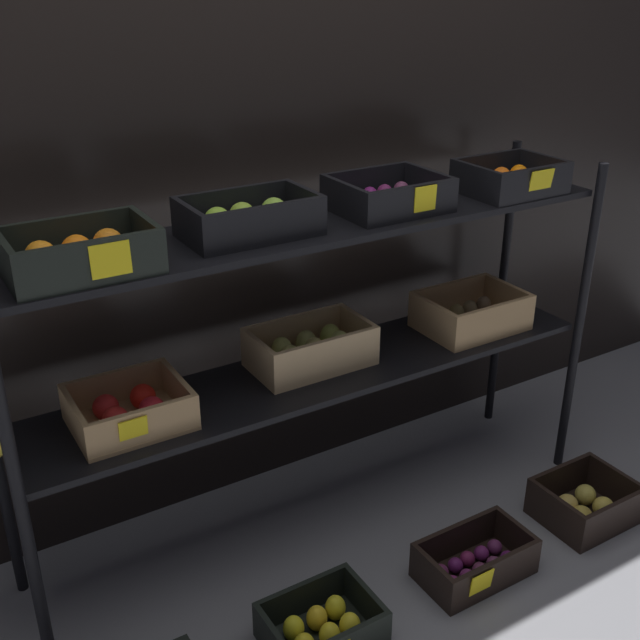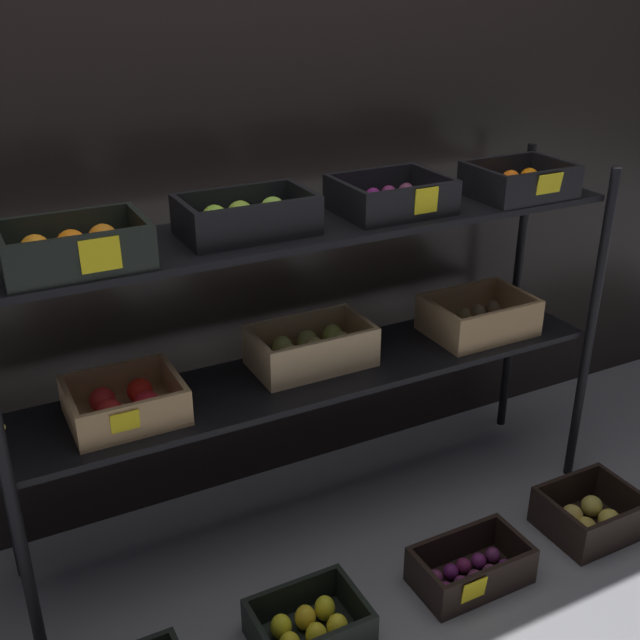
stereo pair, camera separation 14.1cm
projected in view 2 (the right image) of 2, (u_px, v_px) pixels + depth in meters
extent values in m
plane|color=gray|center=(320.00, 518.00, 2.65)|extent=(10.00, 10.00, 0.00)
cube|color=black|center=(264.00, 156.00, 2.48)|extent=(4.28, 0.12, 2.33)
cylinder|color=black|center=(10.00, 491.00, 1.86)|extent=(0.03, 0.03, 1.15)
cylinder|color=black|center=(590.00, 334.00, 2.65)|extent=(0.03, 0.03, 1.15)
cylinder|color=black|center=(515.00, 295.00, 2.96)|extent=(0.03, 0.03, 1.15)
cube|color=black|center=(320.00, 372.00, 2.41)|extent=(1.85, 0.35, 0.02)
cube|color=black|center=(320.00, 224.00, 2.21)|extent=(1.85, 0.35, 0.02)
cube|color=tan|center=(126.00, 415.00, 2.15)|extent=(0.31, 0.26, 0.01)
cube|color=tan|center=(136.00, 419.00, 2.03)|extent=(0.31, 0.02, 0.09)
cube|color=tan|center=(114.00, 379.00, 2.23)|extent=(0.31, 0.02, 0.09)
cube|color=tan|center=(70.00, 411.00, 2.07)|extent=(0.02, 0.22, 0.09)
cube|color=tan|center=(175.00, 386.00, 2.19)|extent=(0.02, 0.22, 0.09)
sphere|color=red|center=(110.00, 412.00, 2.09)|extent=(0.07, 0.07, 0.07)
sphere|color=red|center=(147.00, 403.00, 2.13)|extent=(0.07, 0.07, 0.07)
sphere|color=red|center=(102.00, 400.00, 2.15)|extent=(0.07, 0.07, 0.07)
sphere|color=red|center=(140.00, 391.00, 2.19)|extent=(0.07, 0.07, 0.07)
cube|color=yellow|center=(125.00, 422.00, 2.01)|extent=(0.08, 0.01, 0.06)
cube|color=tan|center=(311.00, 362.00, 2.44)|extent=(0.37, 0.22, 0.01)
cube|color=tan|center=(326.00, 358.00, 2.33)|extent=(0.37, 0.02, 0.12)
cube|color=tan|center=(297.00, 332.00, 2.49)|extent=(0.37, 0.02, 0.12)
cube|color=tan|center=(258.00, 356.00, 2.33)|extent=(0.02, 0.19, 0.12)
cube|color=tan|center=(361.00, 333.00, 2.48)|extent=(0.02, 0.19, 0.12)
ellipsoid|color=tan|center=(289.00, 358.00, 2.35)|extent=(0.07, 0.07, 0.09)
ellipsoid|color=tan|center=(314.00, 351.00, 2.39)|extent=(0.07, 0.07, 0.09)
ellipsoid|color=tan|center=(341.00, 345.00, 2.43)|extent=(0.07, 0.07, 0.09)
ellipsoid|color=#BAC15D|center=(282.00, 350.00, 2.40)|extent=(0.07, 0.07, 0.09)
ellipsoid|color=tan|center=(308.00, 344.00, 2.44)|extent=(0.07, 0.07, 0.09)
ellipsoid|color=#AFBE4E|center=(333.00, 338.00, 2.48)|extent=(0.07, 0.07, 0.09)
cube|color=tan|center=(477.00, 330.00, 2.65)|extent=(0.35, 0.25, 0.01)
cube|color=tan|center=(501.00, 326.00, 2.53)|extent=(0.35, 0.02, 0.11)
cube|color=tan|center=(458.00, 301.00, 2.72)|extent=(0.35, 0.02, 0.11)
cube|color=tan|center=(438.00, 323.00, 2.55)|extent=(0.02, 0.22, 0.11)
cube|color=tan|center=(517.00, 304.00, 2.69)|extent=(0.02, 0.22, 0.11)
ellipsoid|color=brown|center=(462.00, 330.00, 2.56)|extent=(0.05, 0.05, 0.07)
ellipsoid|color=brown|center=(478.00, 327.00, 2.58)|extent=(0.05, 0.05, 0.07)
ellipsoid|color=brown|center=(493.00, 322.00, 2.61)|extent=(0.05, 0.05, 0.07)
ellipsoid|color=brown|center=(508.00, 318.00, 2.64)|extent=(0.05, 0.05, 0.07)
ellipsoid|color=brown|center=(448.00, 321.00, 2.62)|extent=(0.05, 0.05, 0.07)
ellipsoid|color=brown|center=(464.00, 317.00, 2.65)|extent=(0.05, 0.05, 0.07)
ellipsoid|color=brown|center=(478.00, 314.00, 2.68)|extent=(0.05, 0.05, 0.07)
ellipsoid|color=brown|center=(493.00, 310.00, 2.71)|extent=(0.05, 0.05, 0.07)
cube|color=black|center=(76.00, 264.00, 1.87)|extent=(0.35, 0.23, 0.01)
cube|color=black|center=(83.00, 256.00, 1.76)|extent=(0.35, 0.02, 0.10)
cube|color=black|center=(65.00, 230.00, 1.93)|extent=(0.35, 0.02, 0.10)
cube|color=black|center=(0.00, 254.00, 1.78)|extent=(0.02, 0.19, 0.10)
cube|color=black|center=(141.00, 233.00, 1.92)|extent=(0.02, 0.19, 0.10)
sphere|color=orange|center=(44.00, 257.00, 1.79)|extent=(0.07, 0.07, 0.07)
sphere|color=orange|center=(77.00, 251.00, 1.83)|extent=(0.07, 0.07, 0.07)
sphere|color=orange|center=(113.00, 247.00, 1.86)|extent=(0.07, 0.07, 0.07)
sphere|color=orange|center=(36.00, 250.00, 1.84)|extent=(0.07, 0.07, 0.07)
sphere|color=orange|center=(72.00, 245.00, 1.87)|extent=(0.07, 0.07, 0.07)
sphere|color=orange|center=(103.00, 239.00, 1.91)|extent=(0.07, 0.07, 0.07)
cube|color=yellow|center=(100.00, 255.00, 1.77)|extent=(0.09, 0.01, 0.08)
cube|color=black|center=(247.00, 232.00, 2.10)|extent=(0.36, 0.21, 0.01)
cube|color=black|center=(261.00, 222.00, 2.00)|extent=(0.36, 0.02, 0.10)
cube|color=black|center=(233.00, 203.00, 2.16)|extent=(0.36, 0.02, 0.10)
cube|color=black|center=(185.00, 221.00, 2.01)|extent=(0.02, 0.18, 0.10)
cube|color=black|center=(304.00, 204.00, 2.15)|extent=(0.02, 0.18, 0.10)
sphere|color=#86B748|center=(219.00, 224.00, 2.02)|extent=(0.07, 0.07, 0.07)
sphere|color=#85C135|center=(253.00, 219.00, 2.06)|extent=(0.07, 0.07, 0.07)
sphere|color=#86B246|center=(280.00, 215.00, 2.10)|extent=(0.07, 0.07, 0.07)
sphere|color=#91C233|center=(215.00, 218.00, 2.07)|extent=(0.07, 0.07, 0.07)
sphere|color=#94B733|center=(240.00, 214.00, 2.11)|extent=(0.07, 0.07, 0.07)
sphere|color=#91C03E|center=(273.00, 210.00, 2.14)|extent=(0.07, 0.07, 0.07)
cube|color=black|center=(390.00, 209.00, 2.29)|extent=(0.32, 0.25, 0.01)
cube|color=black|center=(414.00, 202.00, 2.18)|extent=(0.32, 0.02, 0.09)
cube|color=black|center=(370.00, 183.00, 2.37)|extent=(0.32, 0.02, 0.09)
cube|color=black|center=(346.00, 199.00, 2.21)|extent=(0.02, 0.22, 0.09)
cube|color=black|center=(434.00, 186.00, 2.33)|extent=(0.02, 0.22, 0.09)
sphere|color=#681C4F|center=(375.00, 208.00, 2.20)|extent=(0.05, 0.05, 0.05)
sphere|color=#5A2C5D|center=(394.00, 206.00, 2.22)|extent=(0.05, 0.05, 0.05)
sphere|color=#6B2A47|center=(410.00, 203.00, 2.24)|extent=(0.05, 0.05, 0.05)
sphere|color=#5A1F51|center=(429.00, 200.00, 2.27)|extent=(0.05, 0.05, 0.05)
sphere|color=#611B4F|center=(365.00, 203.00, 2.24)|extent=(0.05, 0.05, 0.05)
sphere|color=#5A175A|center=(383.00, 201.00, 2.27)|extent=(0.05, 0.05, 0.05)
sphere|color=#552250|center=(399.00, 198.00, 2.29)|extent=(0.05, 0.05, 0.05)
sphere|color=#571E50|center=(415.00, 195.00, 2.32)|extent=(0.05, 0.05, 0.05)
sphere|color=#601D46|center=(354.00, 198.00, 2.29)|extent=(0.05, 0.05, 0.05)
sphere|color=#67175A|center=(373.00, 196.00, 2.31)|extent=(0.05, 0.05, 0.05)
sphere|color=#661E4D|center=(389.00, 193.00, 2.34)|extent=(0.05, 0.05, 0.05)
sphere|color=#672F4D|center=(406.00, 191.00, 2.36)|extent=(0.05, 0.05, 0.05)
cube|color=yellow|center=(426.00, 201.00, 2.18)|extent=(0.08, 0.01, 0.07)
cube|color=black|center=(518.00, 194.00, 2.44)|extent=(0.31, 0.24, 0.01)
cube|color=black|center=(544.00, 186.00, 2.33)|extent=(0.31, 0.02, 0.09)
cube|color=black|center=(497.00, 170.00, 2.51)|extent=(0.31, 0.02, 0.09)
cube|color=black|center=(482.00, 183.00, 2.36)|extent=(0.02, 0.20, 0.09)
cube|color=black|center=(555.00, 172.00, 2.48)|extent=(0.02, 0.20, 0.09)
sphere|color=orange|center=(509.00, 188.00, 2.37)|extent=(0.06, 0.06, 0.06)
sphere|color=orange|center=(525.00, 185.00, 2.40)|extent=(0.06, 0.06, 0.06)
sphere|color=orange|center=(543.00, 182.00, 2.43)|extent=(0.06, 0.06, 0.06)
sphere|color=orange|center=(493.00, 183.00, 2.43)|extent=(0.06, 0.06, 0.06)
sphere|color=orange|center=(511.00, 180.00, 2.46)|extent=(0.06, 0.06, 0.06)
sphere|color=orange|center=(529.00, 177.00, 2.49)|extent=(0.06, 0.06, 0.06)
cube|color=yellow|center=(549.00, 185.00, 2.33)|extent=(0.09, 0.01, 0.07)
cube|color=black|center=(309.00, 638.00, 2.17)|extent=(0.31, 0.23, 0.01)
cube|color=black|center=(292.00, 597.00, 2.24)|extent=(0.31, 0.02, 0.11)
cube|color=black|center=(355.00, 604.00, 2.21)|extent=(0.02, 0.20, 0.11)
ellipsoid|color=yellow|center=(316.00, 635.00, 2.13)|extent=(0.06, 0.06, 0.08)
ellipsoid|color=yellow|center=(337.00, 626.00, 2.15)|extent=(0.06, 0.06, 0.08)
ellipsoid|color=yellow|center=(281.00, 627.00, 2.15)|extent=(0.06, 0.06, 0.08)
ellipsoid|color=yellow|center=(305.00, 618.00, 2.18)|extent=(0.06, 0.06, 0.08)
ellipsoid|color=yellow|center=(325.00, 608.00, 2.22)|extent=(0.06, 0.06, 0.08)
cube|color=black|center=(469.00, 579.00, 2.38)|extent=(0.35, 0.20, 0.01)
cube|color=black|center=(490.00, 583.00, 2.28)|extent=(0.35, 0.02, 0.11)
cube|color=black|center=(453.00, 545.00, 2.43)|extent=(0.35, 0.02, 0.11)
cube|color=black|center=(425.00, 582.00, 2.28)|extent=(0.02, 0.17, 0.11)
cube|color=black|center=(514.00, 546.00, 2.43)|extent=(0.02, 0.17, 0.11)
sphere|color=#6D1F55|center=(446.00, 590.00, 2.30)|extent=(0.05, 0.05, 0.05)
sphere|color=#632151|center=(461.00, 584.00, 2.32)|extent=(0.05, 0.05, 0.05)
sphere|color=#622A48|center=(475.00, 578.00, 2.35)|extent=(0.05, 0.05, 0.05)
sphere|color=#602C4C|center=(490.00, 572.00, 2.37)|extent=(0.05, 0.05, 0.05)
sphere|color=#5A1C58|center=(505.00, 567.00, 2.39)|extent=(0.05, 0.05, 0.05)
sphere|color=#64234C|center=(435.00, 578.00, 2.35)|extent=(0.05, 0.05, 0.05)
sphere|color=#5D1A57|center=(451.00, 572.00, 2.37)|extent=(0.05, 0.05, 0.05)
sphere|color=#6C1C47|center=(464.00, 566.00, 2.39)|extent=(0.05, 0.05, 0.05)
sphere|color=#671F5C|center=(479.00, 561.00, 2.41)|extent=(0.05, 0.05, 0.05)
sphere|color=#5F2450|center=(493.00, 555.00, 2.44)|extent=(0.05, 0.05, 0.05)
cube|color=yellow|center=(474.00, 591.00, 2.24)|extent=(0.08, 0.01, 0.08)
cube|color=black|center=(588.00, 527.00, 2.60)|extent=(0.31, 0.25, 0.01)
cube|color=black|center=(618.00, 531.00, 2.48)|extent=(0.31, 0.02, 0.13)
cube|color=black|center=(565.00, 491.00, 2.67)|extent=(0.31, 0.02, 0.13)
cube|color=black|center=(557.00, 524.00, 2.51)|extent=(0.02, 0.22, 0.13)
cube|color=black|center=(622.00, 498.00, 2.63)|extent=(0.02, 0.22, 0.13)
sphere|color=gold|center=(585.00, 528.00, 2.54)|extent=(0.07, 0.07, 0.07)
sphere|color=#E5C84D|center=(609.00, 520.00, 2.57)|extent=(0.07, 0.07, 0.07)
sphere|color=#DCB64F|center=(572.00, 515.00, 2.59)|extent=(0.07, 0.07, 0.07)
sphere|color=#DBC751|center=(592.00, 506.00, 2.64)|extent=(0.07, 0.07, 0.07)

